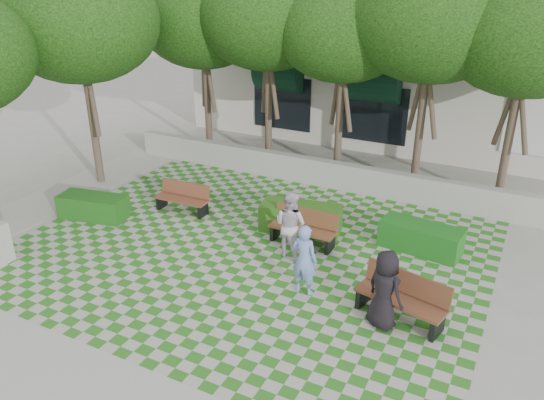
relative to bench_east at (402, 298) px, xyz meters
The scene contains 16 objects.
ground 4.36m from the bench_east, behind, with size 90.00×90.00×0.00m, color gray.
lawn 4.47m from the bench_east, 167.63° to the left, with size 12.00×12.00×0.00m, color #2B721E.
sidewalk_south 6.45m from the bench_east, 132.40° to the right, with size 16.00×2.00×0.01m, color #9E9B93.
sidewalk_west 11.59m from the bench_east, behind, with size 2.00×12.00×0.01m, color #9E9B93.
retaining_wall 7.53m from the bench_east, 125.18° to the left, with size 15.00×0.36×0.90m, color #9E9B93.
bench_east is the anchor object (origin of this frame).
bench_mid 3.82m from the bench_east, 147.14° to the left, with size 1.82×0.63×0.95m.
bench_west 7.65m from the bench_east, 162.81° to the left, with size 1.70×0.62×0.88m.
hedge_east 3.16m from the bench_east, 95.64° to the left, with size 2.09×0.84×0.73m, color #165318.
hedge_midright 4.50m from the bench_east, 142.79° to the left, with size 2.23×0.89×0.78m, color #234E15.
hedge_west 9.44m from the bench_east, behind, with size 2.01×0.80×0.70m, color #174C14.
person_blue 2.27m from the bench_east, behind, with size 0.63×0.41×1.72m, color #7491D5.
person_dark 0.65m from the bench_east, 122.49° to the right, with size 0.86×0.56×1.75m, color black.
person_white 3.51m from the bench_east, 158.09° to the left, with size 0.88×0.69×1.81m, color silver.
tree_row 9.76m from the bench_east, 136.39° to the left, with size 17.70×13.40×7.41m.
building 14.58m from the bench_east, 103.63° to the left, with size 18.00×8.92×5.15m.
Camera 1 is at (6.19, -9.52, 6.94)m, focal length 35.00 mm.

